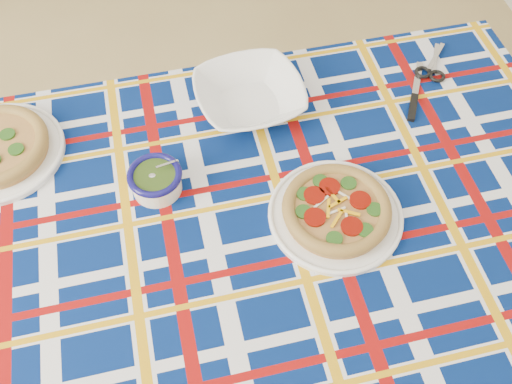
{
  "coord_description": "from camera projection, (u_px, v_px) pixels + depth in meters",
  "views": [
    {
      "loc": [
        0.41,
        -0.45,
        1.67
      ],
      "look_at": [
        0.54,
        0.2,
        0.72
      ],
      "focal_mm": 40.0,
      "sensor_mm": 36.0,
      "label": 1
    }
  ],
  "objects": [
    {
      "name": "tablecloth",
      "position": [
        249.0,
        235.0,
        1.18
      ],
      "size": [
        1.53,
        0.99,
        0.1
      ],
      "primitive_type": null,
      "rotation": [
        0.0,
        0.0,
        0.03
      ],
      "color": "#041954",
      "rests_on": "dining_table"
    },
    {
      "name": "table_knife",
      "position": [
        417.0,
        80.0,
        1.37
      ],
      "size": [
        0.11,
        0.2,
        0.01
      ],
      "primitive_type": null,
      "rotation": [
        0.0,
        0.0,
        1.1
      ],
      "color": "silver",
      "rests_on": "tablecloth"
    },
    {
      "name": "pesto_bowl",
      "position": [
        156.0,
        179.0,
        1.16
      ],
      "size": [
        0.13,
        0.13,
        0.07
      ],
      "primitive_type": null,
      "rotation": [
        0.0,
        0.0,
        -0.15
      ],
      "color": "#20340E",
      "rests_on": "tablecloth"
    },
    {
      "name": "main_focaccia_plate",
      "position": [
        336.0,
        209.0,
        1.13
      ],
      "size": [
        0.29,
        0.29,
        0.05
      ],
      "primitive_type": null,
      "rotation": [
        0.0,
        0.0,
        0.03
      ],
      "color": "#AA763C",
      "rests_on": "tablecloth"
    },
    {
      "name": "serving_bowl",
      "position": [
        249.0,
        96.0,
        1.3
      ],
      "size": [
        0.27,
        0.27,
        0.06
      ],
      "primitive_type": "imported",
      "rotation": [
        0.0,
        0.0,
        0.12
      ],
      "color": "white",
      "rests_on": "tablecloth"
    },
    {
      "name": "dining_table",
      "position": [
        249.0,
        241.0,
        1.2
      ],
      "size": [
        1.5,
        0.96,
        0.69
      ],
      "rotation": [
        0.0,
        0.0,
        0.03
      ],
      "color": "brown",
      "rests_on": "floor"
    },
    {
      "name": "kitchen_scissors",
      "position": [
        436.0,
        57.0,
        1.41
      ],
      "size": [
        0.16,
        0.18,
        0.01
      ],
      "primitive_type": null,
      "rotation": [
        0.0,
        0.0,
        0.98
      ],
      "color": "silver",
      "rests_on": "tablecloth"
    }
  ]
}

